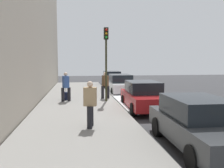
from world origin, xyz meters
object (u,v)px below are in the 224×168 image
object	(u,v)px
parked_car_red	(143,96)
parked_car_charcoal	(199,123)
parked_car_navy	(112,78)
traffic_light_pole	(106,52)
pedestrian_tan_coat	(90,103)
pedestrian_brown_coat	(105,84)
parked_car_white	(121,84)
pedestrian_blue_coat	(66,86)
rolling_suitcase	(66,96)

from	to	relation	value
parked_car_red	parked_car_charcoal	world-z (taller)	same
parked_car_navy	traffic_light_pole	bearing A→B (deg)	-10.13
parked_car_navy	pedestrian_tan_coat	bearing A→B (deg)	-11.04
pedestrian_brown_coat	parked_car_red	bearing A→B (deg)	26.90
parked_car_white	pedestrian_tan_coat	size ratio (longest dim) A/B	2.73
parked_car_red	pedestrian_blue_coat	world-z (taller)	pedestrian_blue_coat
parked_car_navy	parked_car_red	world-z (taller)	same
pedestrian_blue_coat	parked_car_white	bearing A→B (deg)	134.41
parked_car_red	pedestrian_blue_coat	xyz separation A→B (m)	(-2.52, -4.16, 0.33)
parked_car_white	parked_car_red	world-z (taller)	same
pedestrian_tan_coat	parked_car_navy	bearing A→B (deg)	168.96
parked_car_charcoal	rolling_suitcase	distance (m)	9.74
parked_car_navy	pedestrian_blue_coat	world-z (taller)	pedestrian_blue_coat
parked_car_white	rolling_suitcase	world-z (taller)	parked_car_white
parked_car_red	parked_car_charcoal	size ratio (longest dim) A/B	0.97
parked_car_charcoal	rolling_suitcase	size ratio (longest dim) A/B	5.24
pedestrian_brown_coat	pedestrian_tan_coat	distance (m)	6.86
pedestrian_blue_coat	rolling_suitcase	size ratio (longest dim) A/B	2.09
pedestrian_blue_coat	pedestrian_tan_coat	distance (m)	6.09
pedestrian_blue_coat	rolling_suitcase	xyz separation A→B (m)	(-0.55, -0.03, -0.69)
parked_car_charcoal	rolling_suitcase	xyz separation A→B (m)	(-8.74, -4.28, -0.36)
pedestrian_brown_coat	rolling_suitcase	bearing A→B (deg)	-85.51
traffic_light_pole	parked_car_charcoal	bearing A→B (deg)	13.01
parked_car_white	traffic_light_pole	xyz separation A→B (m)	(4.35, -1.68, 2.38)
traffic_light_pole	rolling_suitcase	bearing A→B (deg)	-109.37
parked_car_charcoal	parked_car_navy	bearing A→B (deg)	179.90
traffic_light_pole	parked_car_navy	bearing A→B (deg)	169.87
parked_car_white	pedestrian_brown_coat	world-z (taller)	pedestrian_brown_coat
parked_car_white	pedestrian_tan_coat	distance (m)	10.44
traffic_light_pole	pedestrian_brown_coat	bearing A→B (deg)	176.34
parked_car_red	pedestrian_brown_coat	distance (m)	3.67
parked_car_red	traffic_light_pole	xyz separation A→B (m)	(-2.20, -1.72, 2.38)
parked_car_red	rolling_suitcase	world-z (taller)	parked_car_red
parked_car_white	parked_car_charcoal	size ratio (longest dim) A/B	1.06
parked_car_navy	pedestrian_tan_coat	size ratio (longest dim) A/B	2.69
parked_car_white	pedestrian_blue_coat	world-z (taller)	pedestrian_blue_coat
parked_car_navy	rolling_suitcase	xyz separation A→B (m)	(9.50, -4.31, -0.36)
parked_car_red	traffic_light_pole	world-z (taller)	traffic_light_pole
parked_car_white	parked_car_red	bearing A→B (deg)	0.37
parked_car_white	parked_car_red	size ratio (longest dim) A/B	1.09
parked_car_navy	pedestrian_brown_coat	bearing A→B (deg)	-10.85
rolling_suitcase	parked_car_white	bearing A→B (deg)	130.04
parked_car_red	parked_car_white	bearing A→B (deg)	-179.63
parked_car_navy	pedestrian_blue_coat	distance (m)	10.93
parked_car_navy	pedestrian_blue_coat	xyz separation A→B (m)	(10.05, -4.28, 0.33)
parked_car_white	traffic_light_pole	distance (m)	5.23
parked_car_charcoal	traffic_light_pole	xyz separation A→B (m)	(-7.88, -1.82, 2.38)
parked_car_white	pedestrian_blue_coat	distance (m)	5.77
parked_car_white	rolling_suitcase	xyz separation A→B (m)	(3.48, -4.14, -0.36)
parked_car_white	parked_car_charcoal	distance (m)	12.23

